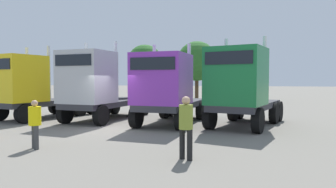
% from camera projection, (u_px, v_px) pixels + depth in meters
% --- Properties ---
extents(ground, '(200.00, 200.00, 0.00)m').
position_uv_depth(ground, '(113.00, 128.00, 14.71)').
color(ground, slate).
extents(semi_truck_yellow, '(3.97, 6.69, 4.22)m').
position_uv_depth(semi_truck_yellow, '(29.00, 87.00, 17.80)').
color(semi_truck_yellow, '#333338').
rests_on(semi_truck_yellow, ground).
extents(semi_truck_silver, '(3.16, 6.42, 4.37)m').
position_uv_depth(semi_truck_silver, '(95.00, 86.00, 16.91)').
color(semi_truck_silver, '#333338').
rests_on(semi_truck_silver, ground).
extents(semi_truck_purple, '(2.93, 6.53, 4.13)m').
position_uv_depth(semi_truck_purple, '(167.00, 88.00, 15.56)').
color(semi_truck_purple, '#333338').
rests_on(semi_truck_purple, ground).
extents(semi_truck_green, '(3.89, 6.21, 4.34)m').
position_uv_depth(semi_truck_green, '(240.00, 87.00, 14.74)').
color(semi_truck_green, '#333338').
rests_on(semi_truck_green, ground).
extents(visitor_in_hivis, '(0.56, 0.56, 1.62)m').
position_uv_depth(visitor_in_hivis, '(35.00, 121.00, 10.34)').
color(visitor_in_hivis, '#3D3D3D').
rests_on(visitor_in_hivis, ground).
extents(visitor_with_camera, '(0.54, 0.54, 1.82)m').
position_uv_depth(visitor_with_camera, '(186.00, 123.00, 8.92)').
color(visitor_with_camera, black).
rests_on(visitor_with_camera, ground).
extents(oak_far_left, '(3.80, 3.80, 6.10)m').
position_uv_depth(oak_far_left, '(145.00, 62.00, 34.00)').
color(oak_far_left, '#4C3823').
rests_on(oak_far_left, ground).
extents(oak_far_centre, '(3.87, 3.87, 6.03)m').
position_uv_depth(oak_far_centre, '(197.00, 61.00, 30.49)').
color(oak_far_centre, '#4C3823').
rests_on(oak_far_centre, ground).
extents(oak_far_right, '(4.00, 4.00, 5.98)m').
position_uv_depth(oak_far_right, '(235.00, 65.00, 35.21)').
color(oak_far_right, '#4C3823').
rests_on(oak_far_right, ground).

